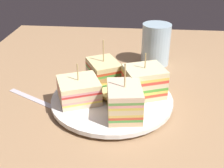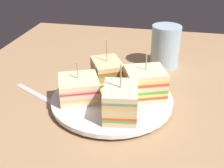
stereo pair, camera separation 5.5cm
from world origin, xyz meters
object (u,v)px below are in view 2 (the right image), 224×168
chip_pile (111,96)px  drinking_glass (165,49)px  sandwich_wedge_0 (107,72)px  sandwich_wedge_1 (79,88)px  plate (112,100)px  sandwich_wedge_2 (120,102)px  sandwich_wedge_3 (145,83)px  spoon (52,101)px

chip_pile → drinking_glass: size_ratio=0.71×
sandwich_wedge_0 → chip_pile: (-7.04, -2.35, -1.61)cm
sandwich_wedge_1 → chip_pile: (0.46, -6.25, -1.26)cm
plate → sandwich_wedge_2: size_ratio=2.40×
sandwich_wedge_1 → drinking_glass: bearing=33.3°
plate → drinking_glass: (21.00, -9.22, 3.50)cm
plate → sandwich_wedge_1: 6.96cm
plate → sandwich_wedge_3: (1.76, -6.15, 3.51)cm
sandwich_wedge_1 → drinking_glass: (22.53, -15.42, 0.72)cm
sandwich_wedge_0 → chip_pile: 7.59cm
sandwich_wedge_2 → chip_pile: bearing=21.4°
sandwich_wedge_0 → spoon: 13.09cm
chip_pile → drinking_glass: bearing=-22.6°
sandwich_wedge_1 → chip_pile: size_ratio=1.31×
sandwich_wedge_0 → sandwich_wedge_1: 8.46cm
sandwich_wedge_0 → sandwich_wedge_2: sandwich_wedge_2 is taller
spoon → sandwich_wedge_2: bearing=14.9°
sandwich_wedge_1 → chip_pile: 6.39cm
sandwich_wedge_3 → spoon: sandwich_wedge_3 is taller
sandwich_wedge_3 → drinking_glass: 19.48cm
sandwich_wedge_1 → drinking_glass: drinking_glass is taller
sandwich_wedge_3 → sandwich_wedge_1: bearing=-5.9°
sandwich_wedge_1 → sandwich_wedge_3: size_ratio=1.03×
sandwich_wedge_3 → chip_pile: (-2.84, 6.11, -1.99)cm
sandwich_wedge_0 → plate: bearing=-6.7°
sandwich_wedge_3 → spoon: 18.91cm
sandwich_wedge_1 → sandwich_wedge_3: sandwich_wedge_3 is taller
plate → sandwich_wedge_2: bearing=-155.0°
sandwich_wedge_3 → spoon: size_ratio=0.62×
sandwich_wedge_1 → sandwich_wedge_2: (-4.27, -8.91, 0.68)cm
chip_pile → sandwich_wedge_0: bearing=18.5°
sandwich_wedge_2 → spoon: 15.58cm
sandwich_wedge_3 → drinking_glass: size_ratio=0.89×
chip_pile → spoon: bearing=95.1°
sandwich_wedge_3 → chip_pile: 7.02cm
sandwich_wedge_2 → drinking_glass: (26.80, -6.51, 0.05)cm
sandwich_wedge_0 → sandwich_wedge_3: bearing=35.7°
sandwich_wedge_3 → spoon: (-3.91, 18.05, -4.06)cm
sandwich_wedge_2 → drinking_glass: bearing=-21.6°
sandwich_wedge_0 → drinking_glass: sandwich_wedge_0 is taller
sandwich_wedge_1 → plate: bearing=-8.4°
spoon → drinking_glass: bearing=76.6°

